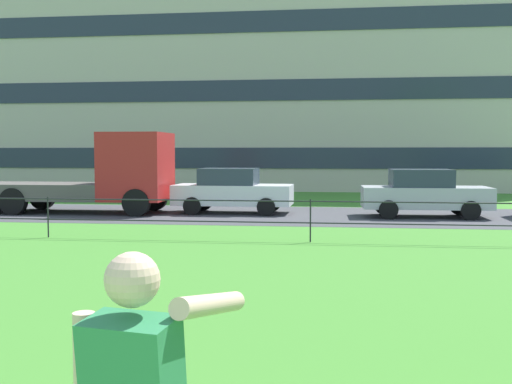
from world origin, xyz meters
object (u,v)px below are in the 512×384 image
Objects in this scene: car_silver_far_left at (424,193)px; apartment_building_background at (240,41)px; flatbed_truck_center at (95,177)px; car_white_left at (232,191)px.

apartment_building_background is at bearing 114.92° from car_silver_far_left.
flatbed_truck_center is 0.20× the size of apartment_building_background.
car_silver_far_left is 0.11× the size of apartment_building_background.
car_white_left is 20.67m from apartment_building_background.
car_silver_far_left is (6.33, -0.50, 0.00)m from car_white_left.
apartment_building_background reaches higher than car_silver_far_left.
apartment_building_background is (2.11, 19.15, 7.90)m from flatbed_truck_center.
flatbed_truck_center is 1.81× the size of car_silver_far_left.
apartment_building_background is at bearing 83.72° from flatbed_truck_center.
apartment_building_background reaches higher than car_white_left.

